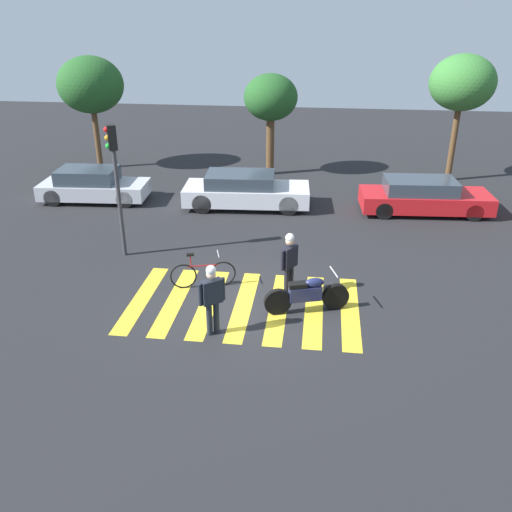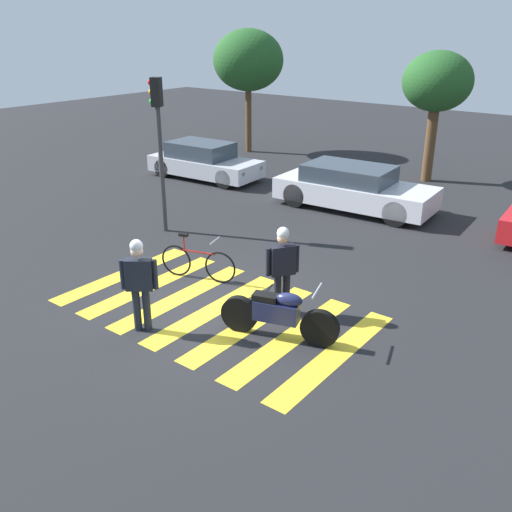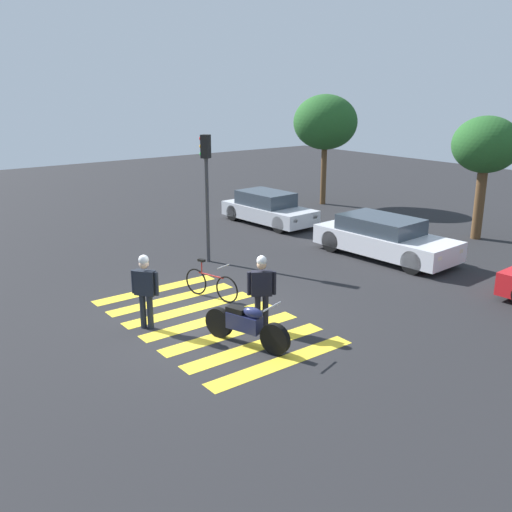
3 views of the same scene
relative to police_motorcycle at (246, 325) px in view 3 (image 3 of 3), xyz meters
The scene contains 11 objects.
ground_plane 1.68m from the police_motorcycle, behind, with size 60.00×60.00×0.00m, color #232326.
police_motorcycle is the anchor object (origin of this frame).
leaning_bicycle 2.99m from the police_motorcycle, 161.44° to the left, with size 1.72×0.61×1.02m.
officer_on_foot 2.53m from the police_motorcycle, 149.01° to the right, with size 0.55×0.45×1.76m.
officer_by_motorcycle 1.10m from the police_motorcycle, 121.68° to the left, with size 0.43×0.56×1.75m.
crosswalk_stripes 1.67m from the police_motorcycle, behind, with size 5.85×3.56×0.01m.
car_silver_sedan 11.42m from the police_motorcycle, 139.14° to the left, with size 4.21×1.93×1.29m.
car_white_van 7.95m from the police_motorcycle, 109.30° to the left, with size 4.80×2.13×1.31m.
traffic_light_pole 6.66m from the police_motorcycle, 154.74° to the left, with size 0.36×0.32×3.97m.
street_tree_near 16.13m from the police_motorcycle, 130.32° to the left, with size 2.91×2.91×5.03m.
street_tree_mid 12.56m from the police_motorcycle, 100.11° to the left, with size 2.33×2.33×4.39m.
Camera 3 is at (10.67, -6.75, 5.35)m, focal length 40.05 mm.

